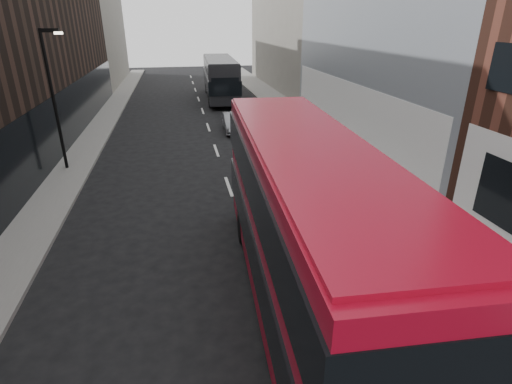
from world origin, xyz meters
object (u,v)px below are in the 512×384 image
street_lamp (54,92)px  red_bus (305,221)px  car_a (282,186)px  grey_bus (220,77)px  car_b (233,122)px  car_c (247,123)px

street_lamp → red_bus: size_ratio=0.57×
street_lamp → car_a: street_lamp is taller
grey_bus → red_bus: bearing=-90.2°
red_bus → car_a: 7.66m
grey_bus → car_b: 13.15m
street_lamp → car_a: size_ratio=1.92×
car_b → car_c: bearing=-29.8°
street_lamp → red_bus: (9.08, -13.18, -1.47)m
street_lamp → car_b: bearing=33.3°
street_lamp → car_b: size_ratio=1.76×
grey_bus → car_a: grey_bus is taller
red_bus → car_a: red_bus is taller
car_a → car_c: car_c is taller
car_a → car_b: car_b is taller
car_c → red_bus: bearing=-91.8°
car_a → car_b: 12.47m
street_lamp → grey_bus: 22.32m
grey_bus → car_c: (0.36, -13.60, -1.48)m
car_b → car_c: car_c is taller
car_a → street_lamp: bearing=155.5°
car_b → street_lamp: bearing=-145.5°
car_b → car_c: (0.90, -0.54, 0.02)m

